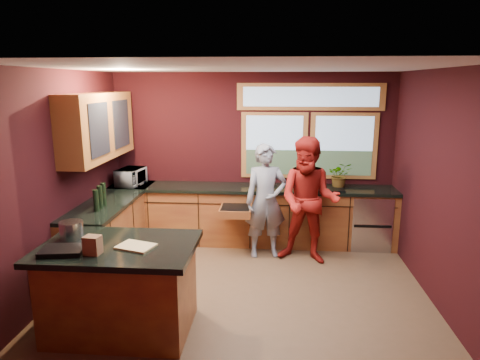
# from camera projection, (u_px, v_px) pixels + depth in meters

# --- Properties ---
(floor) EXTENTS (4.50, 4.50, 0.00)m
(floor) POSITION_uv_depth(u_px,v_px,m) (243.00, 291.00, 5.32)
(floor) COLOR brown
(floor) RESTS_ON ground
(room_shell) EXTENTS (4.52, 4.02, 2.71)m
(room_shell) POSITION_uv_depth(u_px,v_px,m) (197.00, 144.00, 5.28)
(room_shell) COLOR black
(room_shell) RESTS_ON ground
(back_counter) EXTENTS (4.50, 0.64, 0.93)m
(back_counter) POSITION_uv_depth(u_px,v_px,m) (263.00, 215.00, 6.85)
(back_counter) COLOR maroon
(back_counter) RESTS_ON floor
(left_counter) EXTENTS (0.64, 2.30, 0.93)m
(left_counter) POSITION_uv_depth(u_px,v_px,m) (114.00, 229.00, 6.19)
(left_counter) COLOR maroon
(left_counter) RESTS_ON floor
(island) EXTENTS (1.55, 1.05, 0.95)m
(island) POSITION_uv_depth(u_px,v_px,m) (121.00, 287.00, 4.40)
(island) COLOR maroon
(island) RESTS_ON floor
(person_grey) EXTENTS (0.68, 0.52, 1.69)m
(person_grey) POSITION_uv_depth(u_px,v_px,m) (266.00, 201.00, 6.25)
(person_grey) COLOR slate
(person_grey) RESTS_ON floor
(person_red) EXTENTS (1.02, 0.87, 1.81)m
(person_red) POSITION_uv_depth(u_px,v_px,m) (309.00, 201.00, 6.03)
(person_red) COLOR maroon
(person_red) RESTS_ON floor
(microwave) EXTENTS (0.41, 0.54, 0.27)m
(microwave) POSITION_uv_depth(u_px,v_px,m) (131.00, 177.00, 6.81)
(microwave) COLOR #999999
(microwave) RESTS_ON left_counter
(potted_plant) EXTENTS (0.36, 0.31, 0.40)m
(potted_plant) POSITION_uv_depth(u_px,v_px,m) (340.00, 175.00, 6.65)
(potted_plant) COLOR #999999
(potted_plant) RESTS_ON back_counter
(paper_towel) EXTENTS (0.12, 0.12, 0.28)m
(paper_towel) POSITION_uv_depth(u_px,v_px,m) (302.00, 179.00, 6.67)
(paper_towel) COLOR silver
(paper_towel) RESTS_ON back_counter
(cutting_board) EXTENTS (0.41, 0.34, 0.02)m
(cutting_board) POSITION_uv_depth(u_px,v_px,m) (136.00, 246.00, 4.23)
(cutting_board) COLOR tan
(cutting_board) RESTS_ON island
(stock_pot) EXTENTS (0.24, 0.24, 0.18)m
(stock_pot) POSITION_uv_depth(u_px,v_px,m) (71.00, 230.00, 4.46)
(stock_pot) COLOR #BBBCC1
(stock_pot) RESTS_ON island
(paper_bag) EXTENTS (0.16, 0.14, 0.18)m
(paper_bag) POSITION_uv_depth(u_px,v_px,m) (93.00, 245.00, 4.04)
(paper_bag) COLOR brown
(paper_bag) RESTS_ON island
(black_tray) EXTENTS (0.44, 0.34, 0.05)m
(black_tray) POSITION_uv_depth(u_px,v_px,m) (63.00, 251.00, 4.08)
(black_tray) COLOR black
(black_tray) RESTS_ON island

